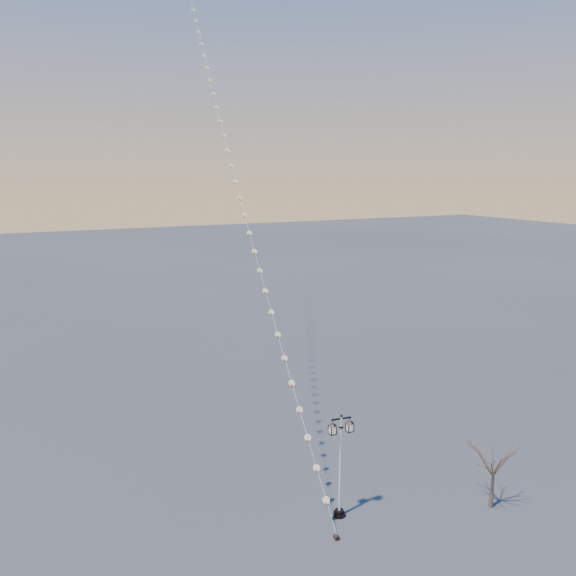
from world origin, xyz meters
TOP-DOWN VIEW (x-y plane):
  - ground at (0.00, 0.00)m, footprint 300.00×300.00m
  - street_lamp at (-0.45, 1.25)m, footprint 1.30×0.57m
  - bare_tree at (6.51, -1.38)m, footprint 2.09×2.09m
  - kite_train at (1.63, 22.98)m, footprint 6.75×46.86m

SIDE VIEW (x-z plane):
  - ground at x=0.00m, z-range 0.00..0.00m
  - bare_tree at x=6.51m, z-range 0.67..4.13m
  - street_lamp at x=-0.45m, z-range 0.27..5.41m
  - kite_train at x=1.63m, z-range -0.07..43.47m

